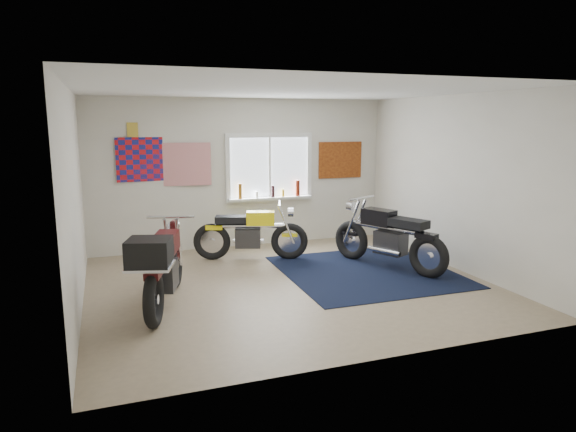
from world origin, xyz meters
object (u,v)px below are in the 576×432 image
object	(u,v)px
navy_rug	(367,271)
maroon_tourer	(162,267)
yellow_triumph	(250,235)
black_chrome_bike	(388,239)

from	to	relation	value
navy_rug	maroon_tourer	xyz separation A→B (m)	(-3.14, -0.59, 0.54)
navy_rug	yellow_triumph	distance (m)	2.03
navy_rug	maroon_tourer	world-z (taller)	maroon_tourer
black_chrome_bike	maroon_tourer	bearing A→B (deg)	76.43
yellow_triumph	black_chrome_bike	distance (m)	2.27
maroon_tourer	yellow_triumph	bearing A→B (deg)	-23.88
yellow_triumph	black_chrome_bike	size ratio (longest dim) A/B	0.94
navy_rug	yellow_triumph	size ratio (longest dim) A/B	1.40
yellow_triumph	black_chrome_bike	xyz separation A→B (m)	(1.91, -1.23, 0.05)
navy_rug	black_chrome_bike	xyz separation A→B (m)	(0.42, 0.09, 0.47)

